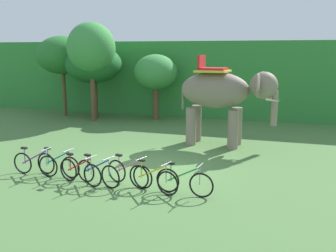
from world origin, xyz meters
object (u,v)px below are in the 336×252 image
object	(u,v)px
tree_center_left	(62,55)
tree_far_left	(94,64)
tree_left	(91,48)
bike_red	(80,172)
elephant	(223,94)
bike_green	(184,182)
bike_blue	(98,173)
bike_purple	(35,164)
bike_teal	(58,164)
bike_yellow	(153,179)
bike_pink	(129,173)
tree_center	(156,73)

from	to	relation	value
tree_center_left	tree_far_left	world-z (taller)	tree_center_left
tree_left	bike_red	world-z (taller)	tree_left
elephant	bike_green	size ratio (longest dim) A/B	2.45
tree_center_left	bike_red	xyz separation A→B (m)	(7.21, -10.52, -3.29)
bike_blue	bike_red	bearing A→B (deg)	-174.34
bike_purple	bike_teal	bearing A→B (deg)	11.78
bike_teal	bike_yellow	distance (m)	3.40
bike_teal	bike_pink	bearing A→B (deg)	-2.29
bike_blue	bike_pink	size ratio (longest dim) A/B	1.00
elephant	bike_pink	xyz separation A→B (m)	(-1.78, -5.72, -1.82)
tree_left	bike_yellow	distance (m)	12.27
tree_center_left	bike_teal	bearing A→B (deg)	-58.62
tree_center	elephant	distance (m)	6.85
bike_teal	tree_left	bearing A→B (deg)	111.77
bike_pink	tree_left	bearing A→B (deg)	123.91
elephant	bike_purple	bearing A→B (deg)	-131.15
bike_purple	tree_far_left	bearing A→B (deg)	107.87
bike_yellow	bike_blue	bearing A→B (deg)	179.54
bike_yellow	bike_green	world-z (taller)	same
bike_teal	bike_pink	distance (m)	2.53
bike_red	bike_teal	bearing A→B (deg)	157.77
tree_left	bike_blue	bearing A→B (deg)	-60.93
elephant	bike_purple	size ratio (longest dim) A/B	2.45
bike_teal	bike_red	xyz separation A→B (m)	(1.06, -0.43, 0.00)
bike_green	bike_pink	bearing A→B (deg)	172.11
tree_center	bike_blue	distance (m)	11.38
bike_pink	bike_blue	bearing A→B (deg)	-163.05
bike_purple	bike_teal	world-z (taller)	same
tree_center_left	bike_green	bearing A→B (deg)	-44.98
bike_teal	bike_pink	world-z (taller)	same
tree_center_left	bike_blue	distance (m)	13.45
tree_far_left	elephant	distance (m)	9.38
tree_center_left	bike_yellow	bearing A→B (deg)	-47.72
bike_red	bike_blue	bearing A→B (deg)	5.66
tree_left	elephant	world-z (taller)	tree_left
bike_green	bike_teal	bearing A→B (deg)	175.40
bike_pink	bike_yellow	bearing A→B (deg)	-18.79
elephant	bike_purple	world-z (taller)	elephant
tree_center	bike_yellow	size ratio (longest dim) A/B	2.27
tree_center	bike_yellow	world-z (taller)	tree_center
tree_far_left	bike_blue	distance (m)	12.04
bike_red	bike_green	bearing A→B (deg)	1.55
tree_far_left	bike_purple	xyz separation A→B (m)	(3.24, -10.06, -2.78)
elephant	bike_red	xyz separation A→B (m)	(-3.25, -6.06, -1.82)
bike_pink	tree_center	bearing A→B (deg)	105.33
tree_center_left	tree_left	size ratio (longest dim) A/B	0.88
tree_left	tree_center	xyz separation A→B (m)	(3.19, 1.57, -1.36)
tree_left	bike_purple	distance (m)	10.28
tree_left	bike_purple	world-z (taller)	tree_left
bike_teal	bike_purple	bearing A→B (deg)	-168.22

